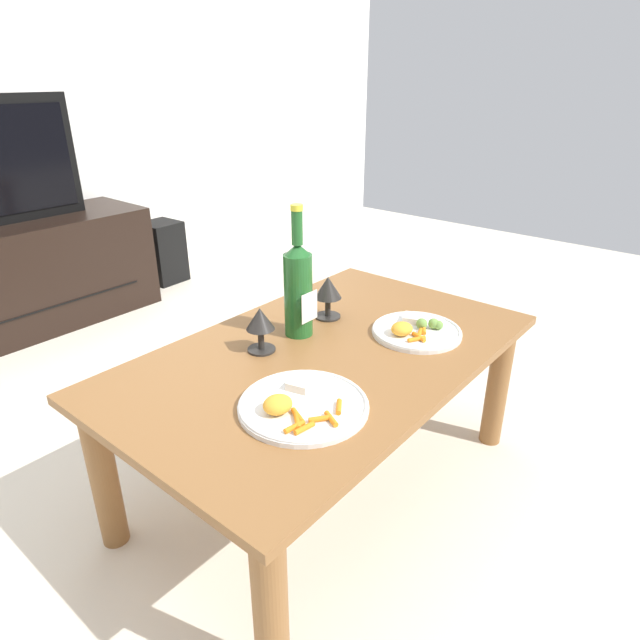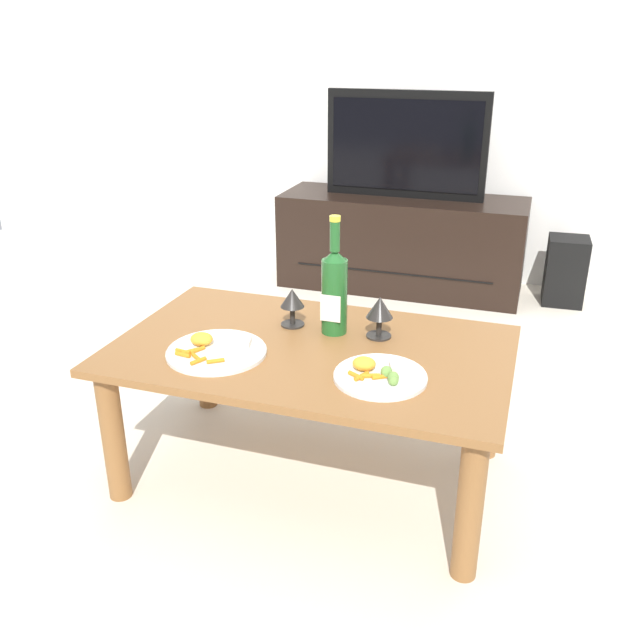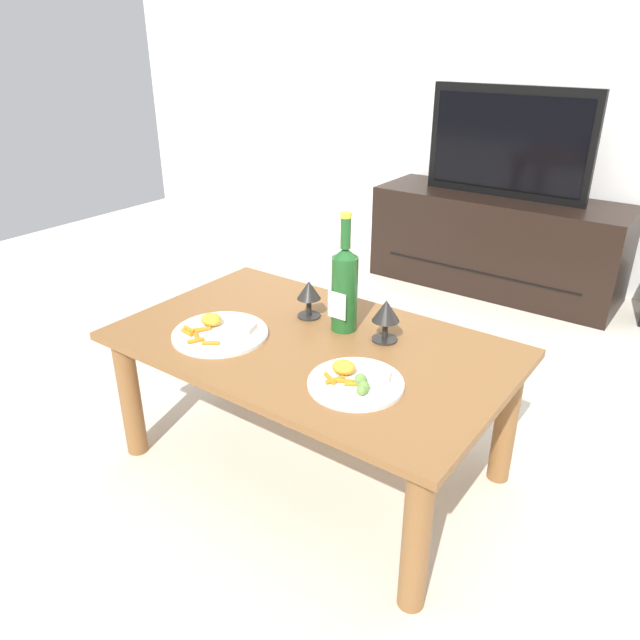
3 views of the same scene
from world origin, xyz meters
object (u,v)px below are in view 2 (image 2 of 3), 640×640
(tv_stand, at_px, (401,243))
(goblet_right, at_px, (380,310))
(floor_speaker, at_px, (565,271))
(dinner_plate_left, at_px, (216,350))
(goblet_left, at_px, (292,301))
(dinner_plate_right, at_px, (380,375))
(dining_table, at_px, (311,369))
(tv_screen, at_px, (406,145))
(wine_bottle, at_px, (334,288))

(tv_stand, relative_size, goblet_right, 10.02)
(floor_speaker, height_order, dinner_plate_left, dinner_plate_left)
(tv_stand, xyz_separation_m, goblet_left, (-0.00, -1.73, 0.29))
(goblet_left, relative_size, dinner_plate_right, 0.49)
(dining_table, height_order, tv_screen, tv_screen)
(dining_table, bearing_deg, wine_bottle, 75.46)
(goblet_right, bearing_deg, tv_screen, 99.47)
(goblet_left, height_order, dinner_plate_right, goblet_left)
(wine_bottle, bearing_deg, dinner_plate_left, -137.39)
(dinner_plate_left, bearing_deg, dining_table, 28.19)
(goblet_left, bearing_deg, wine_bottle, -3.41)
(wine_bottle, relative_size, dinner_plate_right, 1.46)
(dinner_plate_right, bearing_deg, tv_screen, 100.16)
(dining_table, bearing_deg, dinner_plate_left, -151.81)
(goblet_right, height_order, dinner_plate_right, goblet_right)
(tv_screen, bearing_deg, goblet_left, -90.05)
(tv_screen, height_order, wine_bottle, tv_screen)
(tv_screen, distance_m, wine_bottle, 1.75)
(wine_bottle, relative_size, dinner_plate_left, 1.27)
(tv_screen, height_order, dinner_plate_right, tv_screen)
(wine_bottle, distance_m, goblet_left, 0.16)
(dining_table, bearing_deg, floor_speaker, 67.65)
(tv_stand, bearing_deg, dinner_plate_left, -94.12)
(goblet_left, bearing_deg, dinner_plate_right, -37.26)
(wine_bottle, bearing_deg, dinner_plate_right, -50.92)
(tv_screen, xyz_separation_m, goblet_left, (-0.00, -1.73, -0.25))
(dining_table, relative_size, tv_screen, 1.39)
(floor_speaker, bearing_deg, tv_stand, 179.33)
(goblet_left, xyz_separation_m, dinner_plate_right, (0.36, -0.27, -0.07))
(dining_table, bearing_deg, dinner_plate_right, -28.87)
(dining_table, relative_size, dinner_plate_right, 4.61)
(dining_table, relative_size, goblet_right, 8.95)
(tv_stand, distance_m, tv_screen, 0.54)
(dinner_plate_left, bearing_deg, dinner_plate_right, -0.11)
(tv_stand, xyz_separation_m, dinner_plate_left, (-0.14, -2.00, 0.22))
(dining_table, height_order, goblet_left, goblet_left)
(goblet_left, bearing_deg, tv_screen, 89.95)
(dinner_plate_left, bearing_deg, tv_stand, 85.88)
(dining_table, relative_size, dinner_plate_left, 4.02)
(tv_screen, bearing_deg, dinner_plate_left, -94.13)
(goblet_right, bearing_deg, tv_stand, 99.45)
(tv_stand, relative_size, wine_bottle, 3.54)
(tv_stand, bearing_deg, tv_screen, -90.00)
(dining_table, xyz_separation_m, floor_speaker, (0.78, 1.90, -0.21))
(dinner_plate_left, bearing_deg, goblet_left, 62.42)
(wine_bottle, relative_size, goblet_left, 2.99)
(dinner_plate_left, bearing_deg, floor_speaker, 63.04)
(dining_table, relative_size, tv_stand, 0.89)
(dining_table, distance_m, goblet_right, 0.28)
(tv_screen, relative_size, floor_speaker, 2.39)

